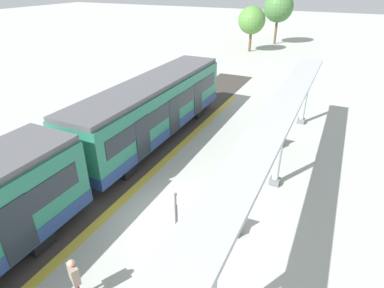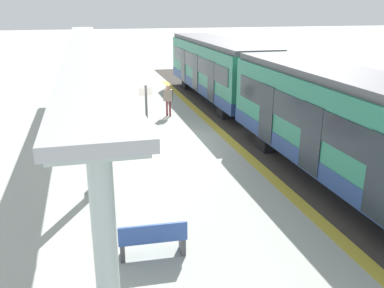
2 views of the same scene
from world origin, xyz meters
name	(u,v)px [view 1 (image 1 of 2)]	position (x,y,z in m)	size (l,w,h in m)	color
ground_plane	(184,220)	(0.00, 0.00, 0.00)	(176.00, 176.00, 0.00)	#A6ABA1
tactile_edge_strip	(123,200)	(-2.89, 0.00, 0.00)	(0.41, 28.94, 0.01)	gold
trackbed	(90,189)	(-4.70, 0.00, 0.00)	(3.20, 40.94, 0.01)	#38332D
train_far_carriage	(154,109)	(-4.69, 5.62, 1.83)	(2.65, 12.41, 3.48)	#27765C
canopy_pillar_second	(211,284)	(2.65, -3.72, 1.97)	(1.10, 0.44, 3.90)	slate
canopy_pillar_third	(280,146)	(2.65, 3.95, 1.97)	(1.10, 0.44, 3.90)	slate
canopy_pillar_fourth	(306,94)	(2.65, 11.52, 1.97)	(1.10, 0.44, 3.90)	slate
canopy_beam	(262,141)	(2.65, 0.15, 3.98)	(1.20, 23.54, 0.16)	#A8AAB2
bench_near_end	(222,219)	(1.51, 0.19, 0.44)	(1.52, 0.50, 0.86)	maroon
bench_mid_platform	(271,137)	(1.56, 7.81, 0.44)	(1.52, 0.51, 0.86)	#3353A0
platform_info_sign	(176,214)	(0.35, -1.20, 1.33)	(0.56, 0.10, 2.20)	#4C4C51
passenger_waiting_near_edge	(74,275)	(-1.21, -4.38, 0.98)	(0.50, 0.39, 1.57)	maroon
tree_left_background	(252,20)	(-6.74, 31.60, 3.68)	(3.26, 3.26, 5.32)	brown
tree_right_background	(279,7)	(-5.04, 38.07, 4.74)	(3.91, 3.91, 6.71)	brown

